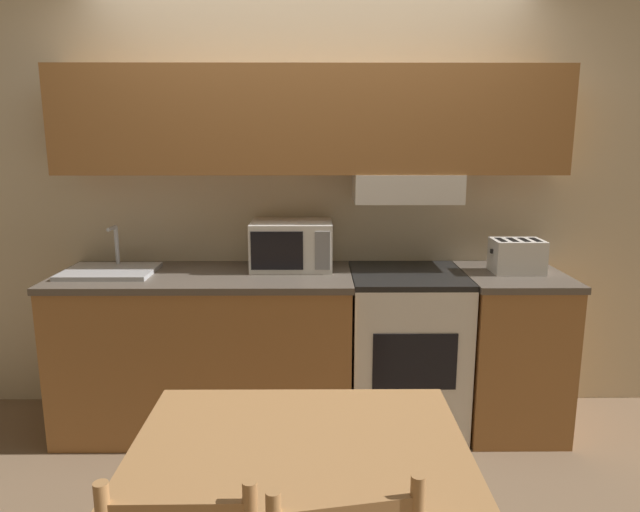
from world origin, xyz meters
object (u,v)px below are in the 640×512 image
Objects in this scene: sink_basin at (110,270)px; dining_table at (300,473)px; stove_range at (405,349)px; toaster at (517,256)px; microwave at (292,245)px.

dining_table is at bearing -53.80° from sink_basin.
toaster is at bearing 0.65° from stove_range.
microwave is at bearing 93.18° from dining_table.
microwave is 1.27m from toaster.
stove_range is at bearing 69.53° from dining_table.
stove_range is 3.17× the size of toaster.
microwave is (-0.65, 0.12, 0.59)m from stove_range.
dining_table is at bearing -110.47° from stove_range.
stove_range is 1.73m from sink_basin.
dining_table is (-0.56, -1.51, 0.18)m from stove_range.
dining_table is at bearing -127.70° from toaster.
microwave reaches higher than stove_range.
sink_basin is 0.49× the size of dining_table.
microwave is 0.46× the size of dining_table.
microwave is 1.60× the size of toaster.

